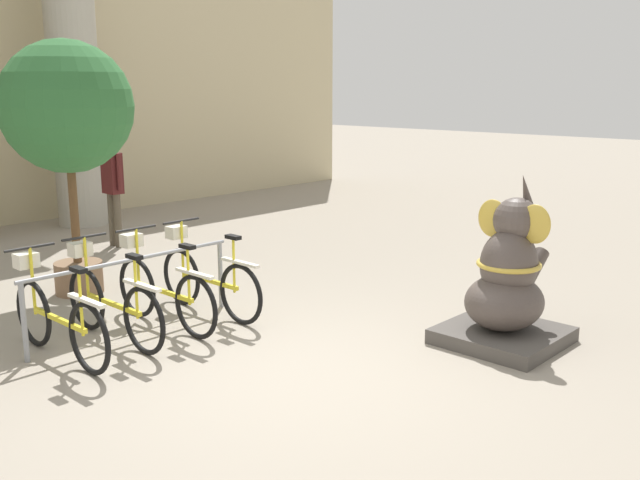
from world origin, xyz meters
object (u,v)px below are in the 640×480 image
bicycle_1 (111,302)px  bicycle_0 (57,317)px  person_pedestrian (113,181)px  potted_tree (67,113)px  bicycle_3 (207,278)px  elephant_statue (507,286)px  bicycle_2 (163,289)px

bicycle_1 → bicycle_0: bearing=-174.3°
bicycle_1 → person_pedestrian: size_ratio=0.99×
bicycle_1 → potted_tree: (0.61, 1.76, 1.75)m
bicycle_0 → bicycle_3: (1.76, 0.05, 0.00)m
elephant_statue → potted_tree: (-1.98, 4.60, 1.59)m
bicycle_3 → potted_tree: 2.55m
bicycle_0 → bicycle_2: same height
bicycle_2 → bicycle_3: same height
bicycle_1 → elephant_statue: size_ratio=1.01×
bicycle_1 → elephant_statue: elephant_statue is taller
bicycle_0 → person_pedestrian: size_ratio=0.99×
person_pedestrian → elephant_statue: bearing=-87.4°
bicycle_1 → bicycle_2: bearing=-1.4°
bicycle_0 → bicycle_3: same height
bicycle_2 → bicycle_3: 0.59m
bicycle_0 → person_pedestrian: bearing=52.4°
bicycle_1 → person_pedestrian: bearing=58.1°
bicycle_1 → potted_tree: bearing=70.8°
bicycle_1 → elephant_statue: bearing=-47.6°
bicycle_1 → bicycle_2: size_ratio=1.00×
bicycle_0 → elephant_statue: elephant_statue is taller
bicycle_1 → person_pedestrian: 4.39m
bicycle_0 → elephant_statue: (3.18, -2.78, 0.17)m
potted_tree → bicycle_1: bearing=-109.2°
bicycle_2 → elephant_statue: bearing=-54.7°
elephant_statue → bicycle_0: bearing=138.8°
elephant_statue → person_pedestrian: person_pedestrian is taller
bicycle_0 → person_pedestrian: (2.89, 3.74, 0.63)m
bicycle_1 → bicycle_3: size_ratio=1.00×
bicycle_0 → potted_tree: size_ratio=0.56×
person_pedestrian → bicycle_1: bearing=-121.9°
bicycle_1 → potted_tree: potted_tree is taller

